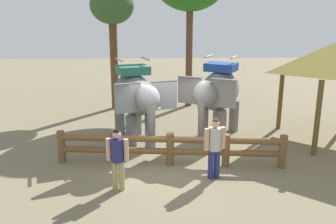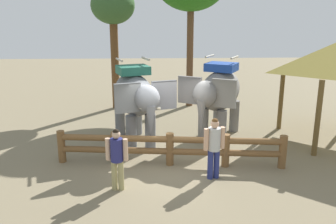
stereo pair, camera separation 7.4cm
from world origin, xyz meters
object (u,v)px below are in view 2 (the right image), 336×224
elephant_near_left (135,97)px  tourist_man_in_blue (214,144)px  elephant_center (219,93)px  tree_back_center (113,10)px  log_fence (170,147)px  tourist_woman_in_black (117,155)px

elephant_near_left → tourist_man_in_blue: bearing=-52.3°
elephant_center → tree_back_center: size_ratio=0.61×
elephant_near_left → elephant_center: (3.11, 0.53, 0.01)m
log_fence → tree_back_center: (-2.38, 7.45, 4.26)m
tourist_woman_in_black → tree_back_center: bearing=95.6°
tree_back_center → tourist_man_in_blue: bearing=-67.1°
tourist_woman_in_black → tree_back_center: 9.88m
elephant_center → tourist_woman_in_black: bearing=-129.8°
log_fence → elephant_near_left: bearing=119.4°
elephant_near_left → tree_back_center: bearing=102.9°
log_fence → elephant_center: size_ratio=1.96×
tree_back_center → log_fence: bearing=-72.3°
elephant_near_left → elephant_center: 3.16m
tourist_woman_in_black → tourist_man_in_blue: bearing=12.0°
log_fence → tree_back_center: 8.91m
elephant_near_left → tree_back_center: size_ratio=0.62×
log_fence → tourist_woman_in_black: tourist_woman_in_black is taller
tourist_woman_in_black → elephant_near_left: bearing=84.4°
log_fence → tourist_woman_in_black: size_ratio=4.16×
elephant_center → tourist_woman_in_black: elephant_center is taller
elephant_near_left → tourist_man_in_blue: size_ratio=2.06×
log_fence → tree_back_center: size_ratio=1.20×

